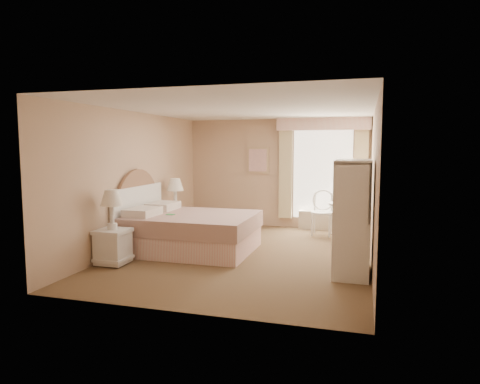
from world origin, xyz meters
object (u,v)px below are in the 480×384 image
(bed, at_px, (185,230))
(cafe_chair, at_px, (322,209))
(round_table, at_px, (346,215))
(armoire, at_px, (352,227))
(nightstand_near, at_px, (113,237))
(nightstand_far, at_px, (176,214))

(bed, bearing_deg, cafe_chair, 43.27)
(round_table, relative_size, armoire, 0.44)
(nightstand_near, xyz_separation_m, armoire, (3.65, 0.56, 0.25))
(round_table, bearing_deg, bed, -146.22)
(cafe_chair, xyz_separation_m, armoire, (0.69, -2.73, 0.14))
(bed, relative_size, cafe_chair, 2.35)
(cafe_chair, bearing_deg, nightstand_far, -160.75)
(round_table, distance_m, armoire, 2.46)
(nightstand_far, xyz_separation_m, cafe_chair, (2.96, 0.94, 0.11))
(bed, height_order, round_table, bed)
(round_table, bearing_deg, armoire, -85.41)
(nightstand_near, distance_m, cafe_chair, 4.43)
(bed, bearing_deg, round_table, 33.78)
(bed, height_order, nightstand_far, bed)
(bed, relative_size, nightstand_near, 1.91)
(bed, relative_size, nightstand_far, 1.89)
(bed, xyz_separation_m, round_table, (2.73, 1.83, 0.11))
(nightstand_near, bearing_deg, armoire, 8.70)
(nightstand_far, xyz_separation_m, round_table, (3.46, 0.66, 0.04))
(round_table, height_order, armoire, armoire)
(nightstand_far, height_order, round_table, nightstand_far)
(nightstand_far, bearing_deg, cafe_chair, 17.57)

